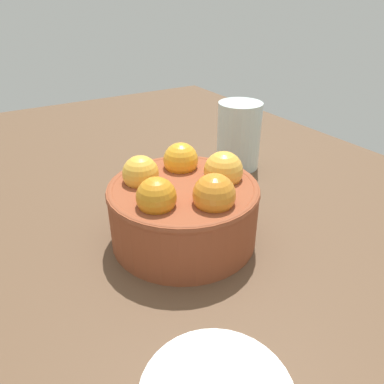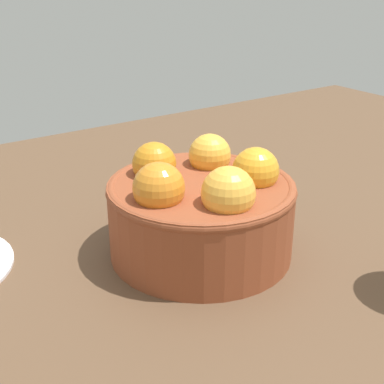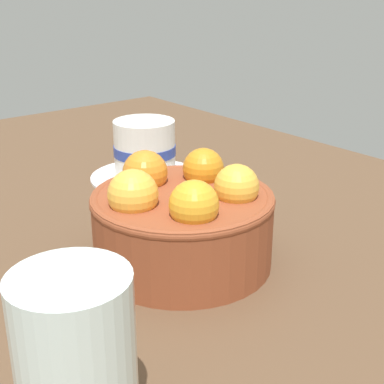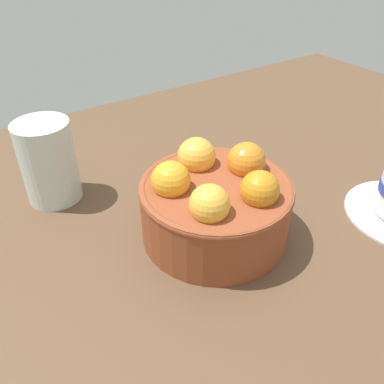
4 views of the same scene
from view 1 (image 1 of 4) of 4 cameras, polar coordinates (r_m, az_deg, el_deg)
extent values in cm
cube|color=brown|center=(45.77, -1.23, -9.33)|extent=(133.42, 85.88, 4.57)
cylinder|color=brown|center=(42.46, -1.31, -3.21)|extent=(16.78, 16.78, 6.95)
torus|color=brown|center=(40.91, -1.36, 0.45)|extent=(16.98, 16.98, 1.00)
sphere|color=gold|center=(41.69, -7.92, 2.83)|extent=(4.10, 4.10, 4.10)
sphere|color=orange|center=(36.75, -5.51, -0.79)|extent=(4.09, 4.09, 4.09)
sphere|color=orange|center=(37.05, 3.43, -0.45)|extent=(4.40, 4.40, 4.40)
sphere|color=#F8B13E|center=(42.11, 4.86, 3.28)|extent=(4.48, 4.48, 4.48)
sphere|color=gold|center=(44.71, -1.75, 4.96)|extent=(4.23, 4.23, 4.23)
cylinder|color=silver|center=(60.48, 7.21, 8.62)|extent=(6.94, 6.94, 10.67)
camera|label=2|loc=(0.54, 55.68, 16.26)|focal=50.07mm
camera|label=3|loc=(0.83, 3.45, 28.45)|focal=51.83mm
camera|label=4|loc=(0.55, -47.99, 26.02)|focal=37.20mm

